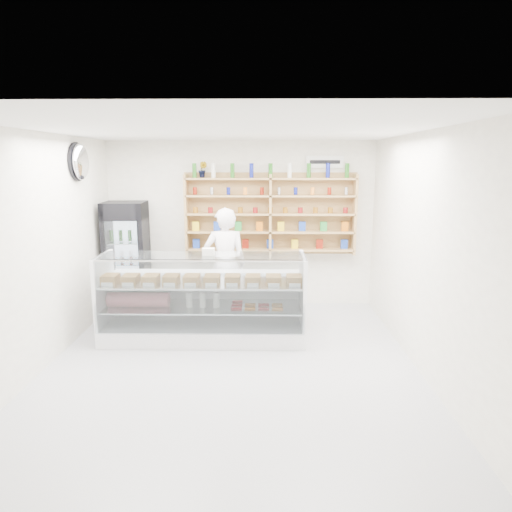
{
  "coord_description": "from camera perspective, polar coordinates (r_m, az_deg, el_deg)",
  "views": [
    {
      "loc": [
        0.39,
        -5.25,
        2.44
      ],
      "look_at": [
        0.29,
        0.9,
        1.18
      ],
      "focal_mm": 32.0,
      "sensor_mm": 36.0,
      "label": 1
    }
  ],
  "objects": [
    {
      "name": "wall_sign",
      "position": [
        7.79,
        8.6,
        11.55
      ],
      "size": [
        0.62,
        0.03,
        0.2
      ],
      "primitive_type": "cube",
      "color": "white",
      "rests_on": "back_wall"
    },
    {
      "name": "drinks_cooler",
      "position": [
        7.77,
        -15.81,
        -0.16
      ],
      "size": [
        0.69,
        0.68,
        1.82
      ],
      "rotation": [
        0.0,
        0.0,
        0.06
      ],
      "color": "black",
      "rests_on": "floor"
    },
    {
      "name": "potted_plant",
      "position": [
        7.66,
        -6.67,
        10.68
      ],
      "size": [
        0.17,
        0.15,
        0.26
      ],
      "primitive_type": "imported",
      "rotation": [
        0.0,
        0.0,
        -0.28
      ],
      "color": "#1E6626",
      "rests_on": "wall_shelving"
    },
    {
      "name": "shop_worker",
      "position": [
        7.09,
        -3.86,
        -1.07
      ],
      "size": [
        0.68,
        0.48,
        1.77
      ],
      "primitive_type": "imported",
      "rotation": [
        0.0,
        0.0,
        3.24
      ],
      "color": "white",
      "rests_on": "floor"
    },
    {
      "name": "wall_shelving",
      "position": [
        7.64,
        1.79,
        5.24
      ],
      "size": [
        2.84,
        0.28,
        1.33
      ],
      "color": "tan",
      "rests_on": "back_wall"
    },
    {
      "name": "security_mirror",
      "position": [
        6.94,
        -21.08,
        10.93
      ],
      "size": [
        0.15,
        0.5,
        0.5
      ],
      "primitive_type": "ellipsoid",
      "color": "silver",
      "rests_on": "left_wall"
    },
    {
      "name": "display_counter",
      "position": [
        6.47,
        -6.55,
        -7.41
      ],
      "size": [
        2.8,
        0.83,
        1.22
      ],
      "color": "white",
      "rests_on": "floor"
    },
    {
      "name": "room",
      "position": [
        5.36,
        -3.21,
        0.41
      ],
      "size": [
        5.0,
        5.0,
        5.0
      ],
      "color": "#B0B0B5",
      "rests_on": "ground"
    }
  ]
}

